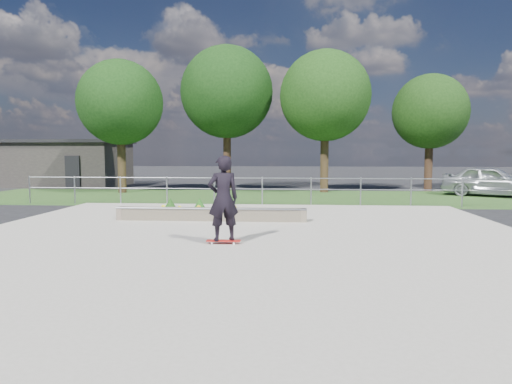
% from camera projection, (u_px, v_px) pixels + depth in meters
% --- Properties ---
extents(ground, '(120.00, 120.00, 0.00)m').
position_uv_depth(ground, '(243.00, 241.00, 11.38)').
color(ground, black).
rests_on(ground, ground).
extents(grass_verge, '(30.00, 8.00, 0.02)m').
position_uv_depth(grass_verge, '(267.00, 197.00, 22.30)').
color(grass_verge, '#294A1D').
rests_on(grass_verge, ground).
extents(concrete_slab, '(15.00, 15.00, 0.06)m').
position_uv_depth(concrete_slab, '(243.00, 240.00, 11.38)').
color(concrete_slab, '#A59E92').
rests_on(concrete_slab, ground).
extents(fence, '(20.06, 0.06, 1.20)m').
position_uv_depth(fence, '(262.00, 187.00, 18.76)').
color(fence, gray).
rests_on(fence, ground).
extents(building, '(8.40, 5.40, 3.00)m').
position_uv_depth(building, '(61.00, 163.00, 30.18)').
color(building, '#292725').
rests_on(building, ground).
extents(tree_far_left, '(4.55, 4.55, 7.15)m').
position_uv_depth(tree_far_left, '(120.00, 103.00, 24.47)').
color(tree_far_left, '#2E2112').
rests_on(tree_far_left, ground).
extents(tree_mid_left, '(5.25, 5.25, 8.25)m').
position_uv_depth(tree_mid_left, '(227.00, 92.00, 25.98)').
color(tree_mid_left, '#311E13').
rests_on(tree_mid_left, ground).
extents(tree_mid_right, '(4.90, 4.90, 7.70)m').
position_uv_depth(tree_mid_right, '(325.00, 96.00, 24.60)').
color(tree_mid_right, '#302113').
rests_on(tree_mid_right, ground).
extents(tree_far_right, '(4.20, 4.20, 6.60)m').
position_uv_depth(tree_far_right, '(430.00, 112.00, 25.70)').
color(tree_far_right, black).
rests_on(tree_far_right, ground).
extents(grind_ledge, '(6.00, 0.44, 0.43)m').
position_uv_depth(grind_ledge, '(211.00, 214.00, 14.36)').
color(grind_ledge, brown).
rests_on(grind_ledge, concrete_slab).
extents(planter_bed, '(3.00, 1.20, 0.61)m').
position_uv_depth(planter_bed, '(198.00, 212.00, 15.09)').
color(planter_bed, black).
rests_on(planter_bed, concrete_slab).
extents(skateboarder, '(0.85, 0.70, 2.08)m').
position_uv_depth(skateboarder, '(223.00, 198.00, 10.64)').
color(skateboarder, silver).
rests_on(skateboarder, concrete_slab).
extents(parked_car, '(4.83, 3.89, 1.55)m').
position_uv_depth(parked_car, '(491.00, 181.00, 22.71)').
color(parked_car, '#A4A9AD').
rests_on(parked_car, ground).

